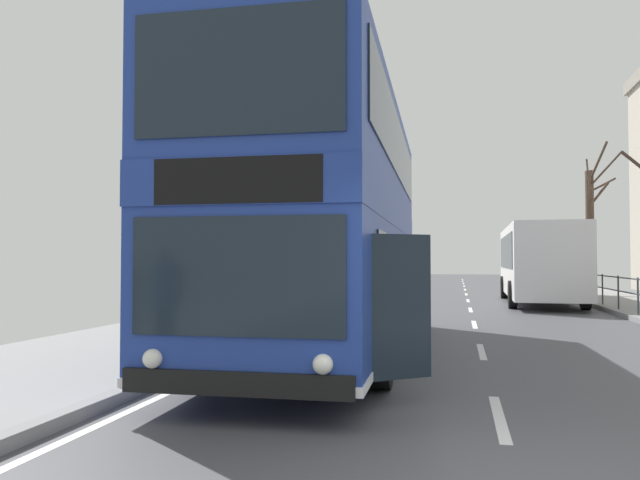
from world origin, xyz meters
name	(u,v)px	position (x,y,z in m)	size (l,w,h in m)	color
double_decker_bus_main	(329,223)	(-2.67, 6.61, 2.34)	(3.40, 10.37, 4.47)	navy
background_bus_far_lane	(539,262)	(2.67, 20.88, 1.61)	(2.77, 9.74, 2.93)	white
pedestrian_railing_far_kerb	(618,286)	(4.45, 16.44, 0.85)	(0.05, 34.08, 1.04)	#2D3338
bare_tree_far_01	(591,225)	(5.31, 24.60, 3.19)	(1.63, 2.88, 6.47)	#423328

